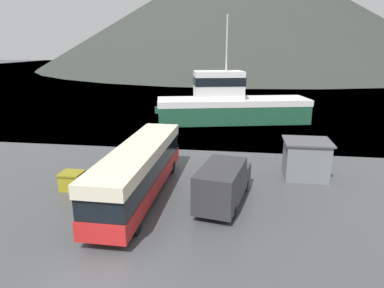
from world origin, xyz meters
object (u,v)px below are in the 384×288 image
storage_bin (72,181)px  small_boat (180,107)px  dock_kiosk (306,159)px  tour_bus (140,168)px  delivery_van (223,183)px  fishing_boat (230,103)px

storage_bin → small_boat: 28.14m
storage_bin → dock_kiosk: 15.67m
tour_bus → delivery_van: (5.01, -0.27, -0.50)m
fishing_boat → small_boat: 9.86m
tour_bus → fishing_boat: fishing_boat is taller
dock_kiosk → small_boat: dock_kiosk is taller
delivery_van → dock_kiosk: (5.41, 4.98, 0.04)m
delivery_van → storage_bin: delivery_van is taller
delivery_van → dock_kiosk: 7.35m
dock_kiosk → fishing_boat: bearing=108.8°
delivery_van → fishing_boat: (-0.48, 22.33, 0.95)m
tour_bus → fishing_boat: size_ratio=0.66×
delivery_van → storage_bin: bearing=-173.6°
storage_bin → small_boat: (1.92, 28.07, -0.11)m
tour_bus → delivery_van: bearing=-2.6°
storage_bin → dock_kiosk: size_ratio=0.44×
delivery_van → small_boat: bearing=115.6°
storage_bin → tour_bus: bearing=-5.3°
fishing_boat → dock_kiosk: size_ratio=5.88×
fishing_boat → storage_bin: (-9.16, -21.62, -1.67)m
tour_bus → dock_kiosk: (10.42, 4.70, -0.46)m
storage_bin → dock_kiosk: dock_kiosk is taller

